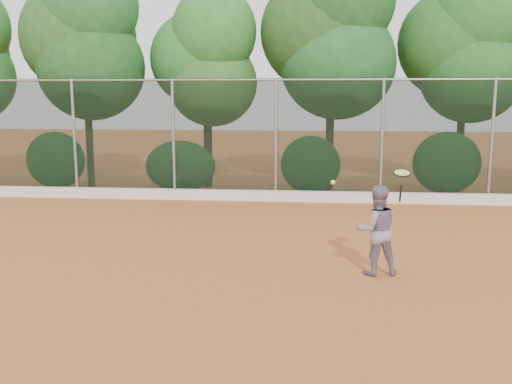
{
  "coord_description": "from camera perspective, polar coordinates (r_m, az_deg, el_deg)",
  "views": [
    {
      "loc": [
        0.99,
        -9.36,
        3.02
      ],
      "look_at": [
        0.0,
        1.0,
        1.25
      ],
      "focal_mm": 40.0,
      "sensor_mm": 36.0,
      "label": 1
    }
  ],
  "objects": [
    {
      "name": "tennis_ball_in_flight",
      "position": [
        9.33,
        7.71,
        0.97
      ],
      "size": [
        0.07,
        0.07,
        0.07
      ],
      "color": "#D4F638",
      "rests_on": "ground"
    },
    {
      "name": "tennis_player",
      "position": [
        9.87,
        11.96,
        -3.76
      ],
      "size": [
        0.84,
        0.7,
        1.54
      ],
      "primitive_type": "imported",
      "rotation": [
        0.0,
        0.0,
        3.32
      ],
      "color": "gray",
      "rests_on": "ground"
    },
    {
      "name": "concrete_curb",
      "position": [
        16.46,
        1.94,
        -0.38
      ],
      "size": [
        24.0,
        0.2,
        0.3
      ],
      "primitive_type": "cube",
      "color": "silver",
      "rests_on": "ground"
    },
    {
      "name": "chainlink_fence",
      "position": [
        16.43,
        2.01,
        5.6
      ],
      "size": [
        24.09,
        0.09,
        3.5
      ],
      "color": "black",
      "rests_on": "ground"
    },
    {
      "name": "ground",
      "position": [
        9.89,
        -0.56,
        -8.14
      ],
      "size": [
        80.0,
        80.0,
        0.0
      ],
      "primitive_type": "plane",
      "color": "#B75E2B",
      "rests_on": "ground"
    },
    {
      "name": "tennis_racket",
      "position": [
        9.59,
        14.37,
        1.65
      ],
      "size": [
        0.31,
        0.3,
        0.56
      ],
      "color": "black",
      "rests_on": "ground"
    },
    {
      "name": "foliage_backdrop",
      "position": [
        18.46,
        0.7,
        13.96
      ],
      "size": [
        23.7,
        3.63,
        7.55
      ],
      "color": "#422A19",
      "rests_on": "ground"
    }
  ]
}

